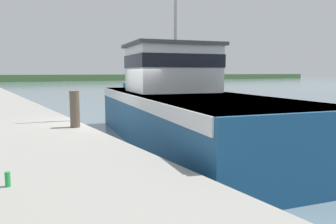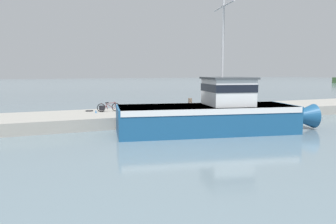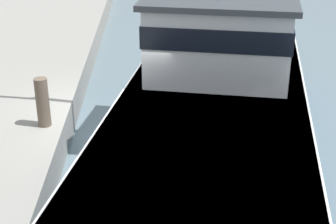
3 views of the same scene
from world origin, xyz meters
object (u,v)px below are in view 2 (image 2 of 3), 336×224
(fishing_boat_main, at_px, (215,113))
(water_bottle_on_curb, at_px, (121,111))
(water_bottle_by_bike, at_px, (96,112))
(bicycle_touring, at_px, (106,107))
(mooring_post, at_px, (190,106))

(fishing_boat_main, distance_m, water_bottle_on_curb, 7.35)
(fishing_boat_main, distance_m, water_bottle_by_bike, 8.74)
(water_bottle_on_curb, relative_size, water_bottle_by_bike, 1.14)
(bicycle_touring, relative_size, water_bottle_on_curb, 8.21)
(fishing_boat_main, relative_size, water_bottle_on_curb, 62.14)
(mooring_post, bearing_deg, fishing_boat_main, -1.68)
(fishing_boat_main, height_order, bicycle_touring, fishing_boat_main)
(bicycle_touring, xyz_separation_m, water_bottle_on_curb, (0.88, 0.91, -0.21))
(bicycle_touring, bearing_deg, fishing_boat_main, 37.05)
(fishing_boat_main, bearing_deg, mooring_post, -170.08)
(fishing_boat_main, distance_m, mooring_post, 3.63)
(bicycle_touring, height_order, water_bottle_on_curb, bicycle_touring)
(fishing_boat_main, bearing_deg, bicycle_touring, -129.97)
(mooring_post, height_order, water_bottle_on_curb, mooring_post)
(water_bottle_on_curb, bearing_deg, mooring_post, 63.82)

